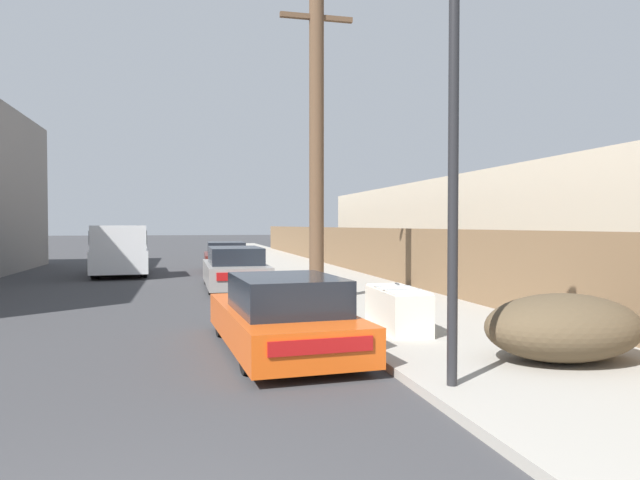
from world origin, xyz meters
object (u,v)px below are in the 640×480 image
Objects in this scene: car_parked_far at (226,258)px; car_parked_mid at (235,269)px; utility_pole at (317,141)px; pickup_truck at (120,251)px; brush_pile at (563,327)px; parked_sports_car_red at (282,316)px; discarded_fridge at (397,309)px; street_lamp at (454,123)px.

car_parked_mid is at bearing -90.30° from car_parked_far.
utility_pole is at bearing -68.39° from car_parked_mid.
brush_pile is (7.45, -16.51, -0.39)m from pickup_truck.
car_parked_far reaches higher than parked_sports_car_red.
discarded_fridge is at bearing 109.32° from pickup_truck.
street_lamp reaches higher than pickup_truck.
street_lamp is at bearing -159.72° from brush_pile.
car_parked_mid is 2.11× the size of brush_pile.
street_lamp reaches higher than parked_sports_car_red.
utility_pole is 7.93m from brush_pile.
car_parked_mid is 11.55m from brush_pile.
brush_pile is (3.52, -2.02, 0.04)m from parked_sports_car_red.
parked_sports_car_red is 2.00× the size of brush_pile.
parked_sports_car_red is 1.07× the size of car_parked_far.
discarded_fridge is 8.63m from car_parked_mid.
car_parked_mid is 0.89× the size of street_lamp.
brush_pile is (2.01, 0.74, -2.55)m from street_lamp.
street_lamp is (5.44, -17.26, 2.17)m from pickup_truck.
car_parked_far is at bearing 100.72° from brush_pile.
discarded_fridge is 15.06m from car_parked_far.
car_parked_mid is 6.58m from car_parked_far.
street_lamp is 3.33m from brush_pile.
car_parked_far is 1.87× the size of brush_pile.
discarded_fridge is at bearing 117.55° from brush_pile.
parked_sports_car_red is 8.99m from car_parked_mid.
utility_pole reaches higher than street_lamp.
utility_pole is at bearing -80.89° from car_parked_far.
pickup_truck is at bearing 101.29° from parked_sports_car_red.
pickup_truck is 18.22m from street_lamp.
car_parked_mid reaches higher than brush_pile.
street_lamp reaches higher than brush_pile.
pickup_truck is at bearing 114.28° from brush_pile.
pickup_truck reaches higher than discarded_fridge.
utility_pole is (-0.47, 4.25, 3.54)m from discarded_fridge.
car_parked_mid reaches higher than car_parked_far.
parked_sports_car_red is 0.84× the size of street_lamp.
car_parked_mid is 1.13× the size of car_parked_far.
parked_sports_car_red is 4.06m from brush_pile.
street_lamp is at bearing -65.14° from parked_sports_car_red.
discarded_fridge is 0.44× the size of car_parked_far.
car_parked_far is 4.27m from pickup_truck.
brush_pile is at bearing -60.00° from discarded_fridge.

